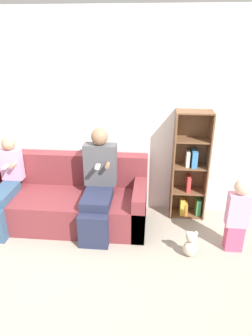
{
  "coord_description": "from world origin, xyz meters",
  "views": [
    {
      "loc": [
        0.86,
        -2.75,
        2.21
      ],
      "look_at": [
        0.56,
        0.56,
        0.75
      ],
      "focal_mm": 32.0,
      "sensor_mm": 36.0,
      "label": 1
    }
  ],
  "objects_px": {
    "couch": "(64,200)",
    "adult_seated": "(98,182)",
    "teddy_bear": "(191,245)",
    "bookshelf": "(190,170)",
    "child_seated": "(5,186)",
    "toddler_standing": "(238,215)"
  },
  "relations": [
    {
      "from": "child_seated",
      "to": "bookshelf",
      "type": "relative_size",
      "value": 0.76
    },
    {
      "from": "child_seated",
      "to": "adult_seated",
      "type": "bearing_deg",
      "value": 2.02
    },
    {
      "from": "adult_seated",
      "to": "teddy_bear",
      "type": "height_order",
      "value": "adult_seated"
    },
    {
      "from": "teddy_bear",
      "to": "adult_seated",
      "type": "bearing_deg",
      "value": 156.41
    },
    {
      "from": "child_seated",
      "to": "teddy_bear",
      "type": "height_order",
      "value": "child_seated"
    },
    {
      "from": "bookshelf",
      "to": "toddler_standing",
      "type": "bearing_deg",
      "value": -57.27
    },
    {
      "from": "couch",
      "to": "teddy_bear",
      "type": "height_order",
      "value": "couch"
    },
    {
      "from": "bookshelf",
      "to": "child_seated",
      "type": "bearing_deg",
      "value": -168.72
    },
    {
      "from": "toddler_standing",
      "to": "teddy_bear",
      "type": "xyz_separation_m",
      "value": [
        -0.49,
        -0.18,
        -0.3
      ]
    },
    {
      "from": "adult_seated",
      "to": "child_seated",
      "type": "relative_size",
      "value": 1.14
    },
    {
      "from": "bookshelf",
      "to": "teddy_bear",
      "type": "distance_m",
      "value": 1.01
    },
    {
      "from": "couch",
      "to": "bookshelf",
      "type": "bearing_deg",
      "value": 10.57
    },
    {
      "from": "couch",
      "to": "toddler_standing",
      "type": "relative_size",
      "value": 2.43
    },
    {
      "from": "adult_seated",
      "to": "toddler_standing",
      "type": "height_order",
      "value": "adult_seated"
    },
    {
      "from": "adult_seated",
      "to": "bookshelf",
      "type": "distance_m",
      "value": 1.19
    },
    {
      "from": "couch",
      "to": "teddy_bear",
      "type": "distance_m",
      "value": 1.67
    },
    {
      "from": "couch",
      "to": "adult_seated",
      "type": "xyz_separation_m",
      "value": [
        0.48,
        -0.12,
        0.35
      ]
    },
    {
      "from": "bookshelf",
      "to": "teddy_bear",
      "type": "height_order",
      "value": "bookshelf"
    },
    {
      "from": "adult_seated",
      "to": "teddy_bear",
      "type": "xyz_separation_m",
      "value": [
        1.08,
        -0.47,
        -0.48
      ]
    },
    {
      "from": "child_seated",
      "to": "teddy_bear",
      "type": "distance_m",
      "value": 2.32
    },
    {
      "from": "adult_seated",
      "to": "bookshelf",
      "type": "xyz_separation_m",
      "value": [
        1.12,
        0.41,
        0.01
      ]
    },
    {
      "from": "couch",
      "to": "teddy_bear",
      "type": "bearing_deg",
      "value": -20.68
    }
  ]
}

